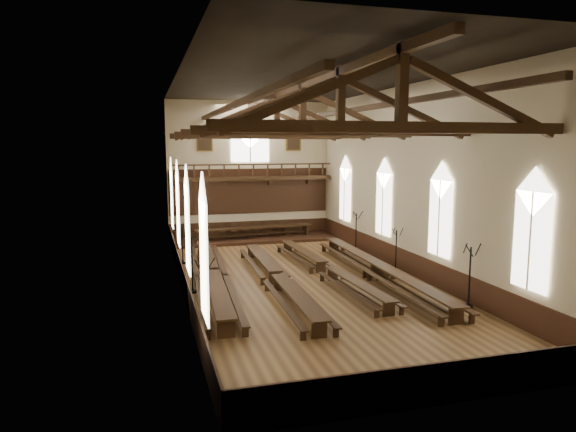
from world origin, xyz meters
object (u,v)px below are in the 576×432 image
object	(u,v)px
refectory_row_d	(379,267)
candelabrum_right_near	(469,288)
candelabrum_left_far	(183,252)
refectory_row_a	(212,273)
candelabrum_left_mid	(192,275)
high_table	(255,228)
candelabrum_left_near	(204,306)
candelabrum_right_mid	(396,258)
candelabrum_right_far	(356,239)
refectory_row_b	(277,276)
refectory_row_c	(326,267)
dais	(255,239)

from	to	relation	value
refectory_row_d	candelabrum_right_near	xyz separation A→B (m)	(1.57, -5.35, 0.26)
candelabrum_left_far	refectory_row_a	bearing A→B (deg)	-78.39
candelabrum_left_mid	refectory_row_d	bearing A→B (deg)	-0.06
candelabrum_left_mid	high_table	bearing A→B (deg)	65.35
refectory_row_d	candelabrum_left_near	distance (m)	10.63
refectory_row_a	candelabrum_right_mid	size ratio (longest dim) A/B	6.32
candelabrum_right_near	candelabrum_right_far	size ratio (longest dim) A/B	1.06
refectory_row_b	candelabrum_left_mid	size ratio (longest dim) A/B	5.13
refectory_row_d	candelabrum_right_far	xyz separation A→B (m)	(1.57, 6.75, 0.21)
refectory_row_b	high_table	distance (m)	12.30
candelabrum_left_mid	candelabrum_left_far	size ratio (longest dim) A/B	1.21
candelabrum_left_near	candelabrum_right_mid	world-z (taller)	candelabrum_left_near
refectory_row_c	refectory_row_d	xyz separation A→B (m)	(2.50, -1.12, 0.08)
refectory_row_c	refectory_row_d	world-z (taller)	refectory_row_d
high_table	candelabrum_left_far	distance (m)	8.06
candelabrum_right_near	candelabrum_right_mid	bearing A→B (deg)	90.00
refectory_row_a	candelabrum_right_far	distance (m)	11.53
refectory_row_a	candelabrum_right_mid	bearing A→B (deg)	0.67
high_table	candelabrum_left_far	world-z (taller)	candelabrum_left_far
refectory_row_c	candelabrum_right_near	xyz separation A→B (m)	(4.07, -6.47, 0.34)
candelabrum_right_near	candelabrum_left_near	bearing A→B (deg)	176.64
refectory_row_d	candelabrum_left_near	bearing A→B (deg)	-153.76
dais	candelabrum_left_far	xyz separation A→B (m)	(-5.52, -5.87, 0.60)
dais	high_table	bearing A→B (deg)	-90.90
candelabrum_right_mid	candelabrum_right_near	bearing A→B (deg)	-90.00
candelabrum_left_far	candelabrum_right_mid	size ratio (longest dim) A/B	0.97
refectory_row_c	dais	size ratio (longest dim) A/B	1.22
refectory_row_a	candelabrum_right_near	distance (m)	11.96
candelabrum_right_mid	candelabrum_left_mid	bearing A→B (deg)	-173.69
refectory_row_d	high_table	distance (m)	12.70
refectory_row_b	candelabrum_left_mid	distance (m)	4.06
refectory_row_c	refectory_row_d	bearing A→B (deg)	-24.21
candelabrum_right_mid	candelabrum_left_far	bearing A→B (deg)	156.00
candelabrum_left_mid	candelabrum_right_mid	xyz separation A→B (m)	(11.10, 1.23, -0.12)
candelabrum_right_far	candelabrum_right_near	bearing A→B (deg)	-90.00
refectory_row_b	candelabrum_right_near	distance (m)	8.76
refectory_row_b	refectory_row_d	size ratio (longest dim) A/B	0.96
high_table	candelabrum_right_near	bearing A→B (deg)	-72.23
high_table	candelabrum_right_near	distance (m)	18.27
high_table	candelabrum_right_near	xyz separation A→B (m)	(5.58, -17.40, -0.05)
refectory_row_a	refectory_row_c	xyz separation A→B (m)	(5.99, 0.00, -0.10)
refectory_row_b	candelabrum_left_mid	xyz separation A→B (m)	(-4.05, 0.17, 0.31)
refectory_row_a	candelabrum_left_near	bearing A→B (deg)	-100.13
candelabrum_left_mid	candelabrum_left_far	distance (m)	6.17
candelabrum_right_mid	refectory_row_d	bearing A→B (deg)	-141.76
dais	candelabrum_left_mid	size ratio (longest dim) A/B	4.08
high_table	refectory_row_b	bearing A→B (deg)	-96.90
refectory_row_d	candelabrum_left_mid	xyz separation A→B (m)	(-9.53, 0.01, 0.27)
candelabrum_right_near	refectory_row_c	bearing A→B (deg)	122.15
candelabrum_left_mid	candelabrum_right_near	world-z (taller)	candelabrum_left_mid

